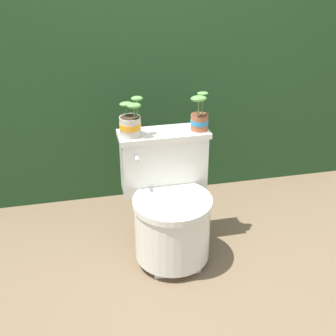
# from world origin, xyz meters

# --- Properties ---
(ground_plane) EXTENTS (12.00, 12.00, 0.00)m
(ground_plane) POSITION_xyz_m (0.00, 0.00, 0.00)
(ground_plane) COLOR brown
(hedge_backdrop) EXTENTS (2.87, 0.82, 1.64)m
(hedge_backdrop) POSITION_xyz_m (0.00, 1.22, 0.82)
(hedge_backdrop) COLOR #234723
(hedge_backdrop) RESTS_ON ground
(toilet) EXTENTS (0.50, 0.53, 0.70)m
(toilet) POSITION_xyz_m (-0.05, 0.10, 0.31)
(toilet) COLOR silver
(toilet) RESTS_ON ground
(potted_plant_left) EXTENTS (0.13, 0.12, 0.22)m
(potted_plant_left) POSITION_xyz_m (-0.23, 0.24, 0.78)
(potted_plant_left) COLOR beige
(potted_plant_left) RESTS_ON toilet
(potted_plant_midleft) EXTENTS (0.11, 0.11, 0.22)m
(potted_plant_midleft) POSITION_xyz_m (0.15, 0.24, 0.77)
(potted_plant_midleft) COLOR #9E5638
(potted_plant_midleft) RESTS_ON toilet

